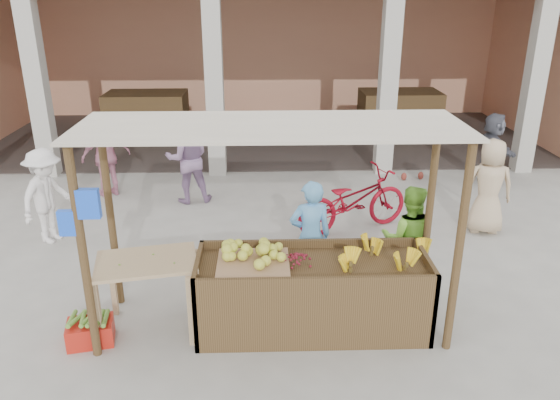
{
  "coord_description": "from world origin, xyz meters",
  "views": [
    {
      "loc": [
        -0.04,
        -5.38,
        3.7
      ],
      "look_at": [
        0.17,
        1.2,
        1.12
      ],
      "focal_mm": 35.0,
      "sensor_mm": 36.0,
      "label": 1
    }
  ],
  "objects_px": {
    "fruit_stall": "(312,296)",
    "red_crate": "(91,332)",
    "motorcycle": "(353,199)",
    "vendor_green": "(409,236)",
    "vendor_blue": "(310,233)",
    "side_table": "(147,272)"
  },
  "relations": [
    {
      "from": "fruit_stall",
      "to": "red_crate",
      "type": "relative_size",
      "value": 5.28
    },
    {
      "from": "red_crate",
      "to": "motorcycle",
      "type": "bearing_deg",
      "value": 29.3
    },
    {
      "from": "vendor_green",
      "to": "motorcycle",
      "type": "relative_size",
      "value": 0.74
    },
    {
      "from": "fruit_stall",
      "to": "vendor_blue",
      "type": "bearing_deg",
      "value": 86.91
    },
    {
      "from": "vendor_blue",
      "to": "vendor_green",
      "type": "distance_m",
      "value": 1.25
    },
    {
      "from": "fruit_stall",
      "to": "vendor_green",
      "type": "xyz_separation_m",
      "value": [
        1.29,
        0.81,
        0.36
      ]
    },
    {
      "from": "vendor_blue",
      "to": "vendor_green",
      "type": "relative_size",
      "value": 1.05
    },
    {
      "from": "motorcycle",
      "to": "red_crate",
      "type": "bearing_deg",
      "value": 109.32
    },
    {
      "from": "fruit_stall",
      "to": "side_table",
      "type": "xyz_separation_m",
      "value": [
        -1.84,
        0.01,
        0.34
      ]
    },
    {
      "from": "fruit_stall",
      "to": "vendor_green",
      "type": "bearing_deg",
      "value": 31.98
    },
    {
      "from": "vendor_green",
      "to": "side_table",
      "type": "bearing_deg",
      "value": 27.6
    },
    {
      "from": "fruit_stall",
      "to": "vendor_blue",
      "type": "distance_m",
      "value": 0.95
    },
    {
      "from": "fruit_stall",
      "to": "red_crate",
      "type": "height_order",
      "value": "fruit_stall"
    },
    {
      "from": "vendor_blue",
      "to": "motorcycle",
      "type": "distance_m",
      "value": 2.02
    },
    {
      "from": "fruit_stall",
      "to": "side_table",
      "type": "height_order",
      "value": "side_table"
    },
    {
      "from": "fruit_stall",
      "to": "side_table",
      "type": "bearing_deg",
      "value": 179.58
    },
    {
      "from": "motorcycle",
      "to": "vendor_green",
      "type": "bearing_deg",
      "value": 170.5
    },
    {
      "from": "red_crate",
      "to": "vendor_blue",
      "type": "xyz_separation_m",
      "value": [
        2.52,
        1.1,
        0.67
      ]
    },
    {
      "from": "fruit_stall",
      "to": "vendor_blue",
      "type": "height_order",
      "value": "vendor_blue"
    },
    {
      "from": "side_table",
      "to": "vendor_green",
      "type": "relative_size",
      "value": 0.8
    },
    {
      "from": "red_crate",
      "to": "fruit_stall",
      "type": "bearing_deg",
      "value": -6.32
    },
    {
      "from": "side_table",
      "to": "vendor_green",
      "type": "bearing_deg",
      "value": 3.4
    }
  ]
}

